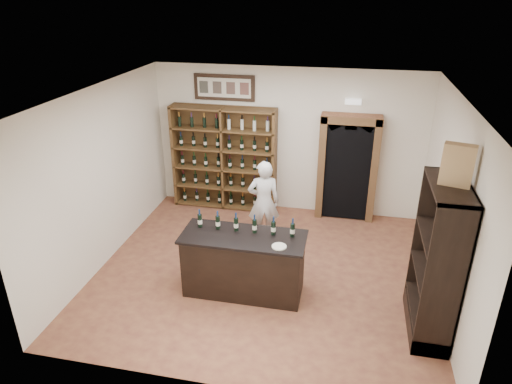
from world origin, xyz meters
TOP-DOWN VIEW (x-y plane):
  - floor at (0.00, 0.00)m, footprint 5.50×5.50m
  - ceiling at (0.00, 0.00)m, footprint 5.50×5.50m
  - wall_back at (0.00, 2.50)m, footprint 5.50×0.04m
  - wall_left at (-2.75, 0.00)m, footprint 0.04×5.00m
  - wall_right at (2.75, 0.00)m, footprint 0.04×5.00m
  - wine_shelf at (-1.30, 2.33)m, footprint 2.20×0.38m
  - framed_picture at (-1.30, 2.47)m, footprint 1.25×0.04m
  - arched_doorway at (1.25, 2.33)m, footprint 1.17×0.35m
  - emergency_light at (1.25, 2.42)m, footprint 0.30×0.10m
  - tasting_counter at (-0.20, -0.60)m, footprint 1.88×0.78m
  - counter_bottle_0 at (-0.92, -0.47)m, footprint 0.07×0.07m
  - counter_bottle_1 at (-0.63, -0.47)m, footprint 0.07×0.07m
  - counter_bottle_2 at (-0.34, -0.47)m, footprint 0.07×0.07m
  - counter_bottle_3 at (-0.06, -0.47)m, footprint 0.07×0.07m
  - counter_bottle_4 at (0.23, -0.47)m, footprint 0.07×0.07m
  - counter_bottle_5 at (0.52, -0.47)m, footprint 0.07×0.07m
  - side_cabinet at (2.52, -0.90)m, footprint 0.48×1.20m
  - shopkeeper at (-0.20, 1.01)m, footprint 0.66×0.51m
  - plate at (0.38, -0.81)m, footprint 0.21×0.21m
  - wine_crate at (2.52, -0.90)m, footprint 0.40×0.25m

SIDE VIEW (x-z plane):
  - floor at x=0.00m, z-range 0.00..0.00m
  - tasting_counter at x=-0.20m, z-range -0.01..0.99m
  - side_cabinet at x=2.52m, z-range -0.35..1.85m
  - shopkeeper at x=-0.20m, z-range 0.00..1.60m
  - plate at x=0.38m, z-range 1.00..1.02m
  - wine_shelf at x=-1.30m, z-range 0.00..2.20m
  - counter_bottle_0 at x=-0.92m, z-range 0.96..1.26m
  - counter_bottle_1 at x=-0.63m, z-range 0.96..1.26m
  - counter_bottle_2 at x=-0.34m, z-range 0.96..1.26m
  - counter_bottle_3 at x=-0.06m, z-range 0.96..1.26m
  - counter_bottle_4 at x=0.23m, z-range 0.96..1.26m
  - counter_bottle_5 at x=0.52m, z-range 0.96..1.26m
  - arched_doorway at x=1.25m, z-range 0.05..2.22m
  - wall_back at x=0.00m, z-range 0.00..3.00m
  - wall_left at x=-2.75m, z-range 0.00..3.00m
  - wall_right at x=2.75m, z-range 0.00..3.00m
  - emergency_light at x=1.25m, z-range 2.35..2.45m
  - wine_crate at x=2.52m, z-range 2.20..2.72m
  - framed_picture at x=-1.30m, z-range 2.29..2.81m
  - ceiling at x=0.00m, z-range 3.00..3.00m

